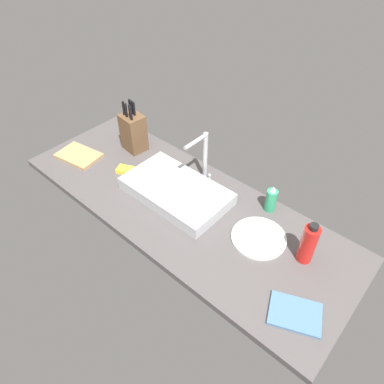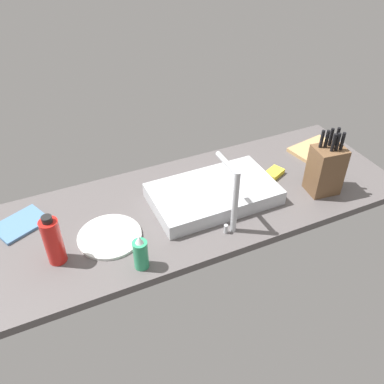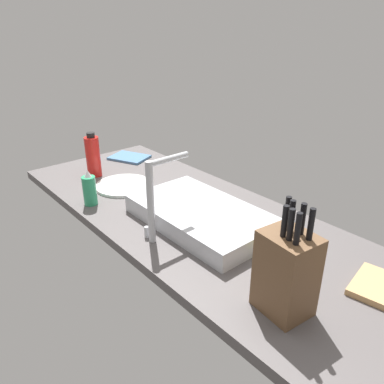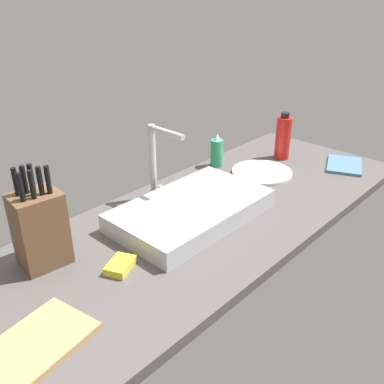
{
  "view_description": "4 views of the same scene",
  "coord_description": "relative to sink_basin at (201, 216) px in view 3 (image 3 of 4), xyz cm",
  "views": [
    {
      "loc": [
        87.46,
        -89.94,
        125.85
      ],
      "look_at": [
        3.97,
        4.3,
        10.07
      ],
      "focal_mm": 32.79,
      "sensor_mm": 36.0,
      "label": 1
    },
    {
      "loc": [
        61.25,
        124.73,
        116.52
      ],
      "look_at": [
        3.92,
        -0.46,
        8.65
      ],
      "focal_mm": 38.59,
      "sensor_mm": 36.0,
      "label": 2
    },
    {
      "loc": [
        -94.39,
        82.96,
        71.17
      ],
      "look_at": [
        4.25,
        -1.14,
        11.86
      ],
      "focal_mm": 35.29,
      "sensor_mm": 36.0,
      "label": 3
    },
    {
      "loc": [
        -97.81,
        -84.09,
        77.42
      ],
      "look_at": [
        -2.12,
        4.8,
        11.74
      ],
      "focal_mm": 40.36,
      "sensor_mm": 36.0,
      "label": 4
    }
  ],
  "objects": [
    {
      "name": "knife_block",
      "position": [
        -46.77,
        13.9,
        8.21
      ],
      "size": [
        14.17,
        12.35,
        29.83
      ],
      "rotation": [
        0.0,
        0.0,
        -0.12
      ],
      "color": "brown",
      "rests_on": "countertop_slab"
    },
    {
      "name": "sink_basin",
      "position": [
        0.0,
        0.0,
        0.0
      ],
      "size": [
        53.27,
        30.94,
        6.5
      ],
      "primitive_type": "cube",
      "color": "#B7BABF",
      "rests_on": "countertop_slab"
    },
    {
      "name": "faucet",
      "position": [
        1.82,
        18.44,
        13.8
      ],
      "size": [
        5.5,
        16.4,
        28.34
      ],
      "color": "#B7BABF",
      "rests_on": "countertop_slab"
    },
    {
      "name": "water_bottle",
      "position": [
        67.62,
        7.5,
        6.51
      ],
      "size": [
        6.67,
        6.67,
        21.0
      ],
      "color": "red",
      "rests_on": "countertop_slab"
    },
    {
      "name": "dish_towel",
      "position": [
        77.87,
        -17.88,
        -2.65
      ],
      "size": [
        23.31,
        20.69,
        1.2
      ],
      "primitive_type": "cube",
      "rotation": [
        0.0,
        0.0,
        0.42
      ],
      "color": "teal",
      "rests_on": "countertop_slab"
    },
    {
      "name": "countertop_slab",
      "position": [
        4.97,
        -2.34,
        -5.0
      ],
      "size": [
        178.11,
        65.7,
        3.5
      ],
      "primitive_type": "cube",
      "color": "#514C4C",
      "rests_on": "ground"
    },
    {
      "name": "dinner_plate",
      "position": [
        47.27,
        3.98,
        -2.65
      ],
      "size": [
        24.87,
        24.87,
        1.2
      ],
      "primitive_type": "cylinder",
      "color": "silver",
      "rests_on": "countertop_slab"
    },
    {
      "name": "dish_sponge",
      "position": [
        -34.24,
        -4.53,
        -2.05
      ],
      "size": [
        10.67,
        9.17,
        2.4
      ],
      "primitive_type": "cube",
      "rotation": [
        0.0,
        0.0,
        0.42
      ],
      "color": "yellow",
      "rests_on": "countertop_slab"
    },
    {
      "name": "soap_bottle",
      "position": [
        40.67,
        23.13,
        3.15
      ],
      "size": [
        5.37,
        5.37,
        14.62
      ],
      "color": "#2D9966",
      "rests_on": "countertop_slab"
    }
  ]
}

